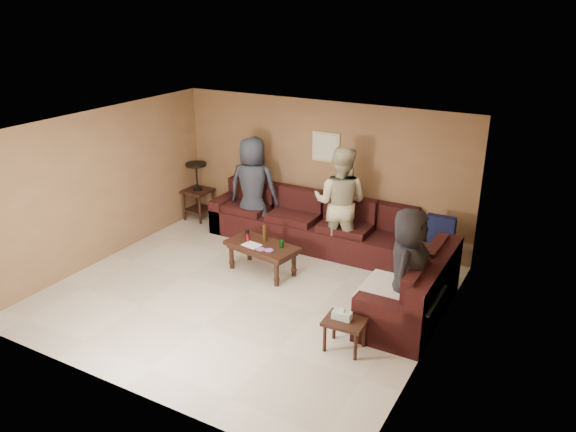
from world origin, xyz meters
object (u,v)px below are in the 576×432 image
at_px(coffee_table, 262,248).
at_px(person_left, 253,187).
at_px(person_middle, 340,203).
at_px(waste_bin, 280,252).
at_px(person_right, 407,270).
at_px(sectional_sofa, 338,248).
at_px(side_table_right, 344,323).
at_px(end_table_left, 198,190).

distance_m(coffee_table, person_left, 1.61).
xyz_separation_m(coffee_table, person_middle, (0.81, 1.16, 0.55)).
height_order(coffee_table, waste_bin, coffee_table).
bearing_deg(person_right, sectional_sofa, 47.23).
bearing_deg(person_middle, waste_bin, 31.77).
height_order(coffee_table, person_right, person_right).
xyz_separation_m(sectional_sofa, coffee_table, (-0.97, -0.79, 0.09)).
relative_size(person_left, person_right, 1.10).
height_order(side_table_right, waste_bin, side_table_right).
height_order(side_table_right, person_middle, person_middle).
bearing_deg(person_left, waste_bin, 132.47).
distance_m(person_left, person_right, 3.81).
distance_m(sectional_sofa, person_left, 2.03).
distance_m(waste_bin, person_left, 1.42).
bearing_deg(person_middle, person_left, -9.15).
distance_m(coffee_table, waste_bin, 0.59).
bearing_deg(end_table_left, person_middle, -3.88).
relative_size(person_middle, person_right, 1.13).
bearing_deg(person_right, side_table_right, 146.28).
xyz_separation_m(person_left, person_middle, (1.73, -0.05, 0.03)).
distance_m(sectional_sofa, side_table_right, 2.34).
bearing_deg(person_left, end_table_left, -18.38).
bearing_deg(waste_bin, person_left, 144.13).
bearing_deg(waste_bin, side_table_right, -42.97).
bearing_deg(person_left, person_middle, 166.76).
height_order(sectional_sofa, person_left, person_left).
xyz_separation_m(sectional_sofa, waste_bin, (-0.94, -0.27, -0.19)).
relative_size(side_table_right, person_left, 0.30).
height_order(sectional_sofa, side_table_right, sectional_sofa).
height_order(end_table_left, person_middle, person_middle).
distance_m(person_left, person_middle, 1.74).
distance_m(end_table_left, person_right, 5.16).
distance_m(end_table_left, person_left, 1.45).
bearing_deg(coffee_table, end_table_left, 149.33).
bearing_deg(coffee_table, sectional_sofa, 39.18).
bearing_deg(person_left, side_table_right, 127.53).
xyz_separation_m(person_middle, person_right, (1.68, -1.63, -0.11)).
relative_size(coffee_table, side_table_right, 2.21).
relative_size(side_table_right, person_right, 0.33).
bearing_deg(person_middle, end_table_left, -11.46).
xyz_separation_m(sectional_sofa, end_table_left, (-3.29, 0.59, 0.27)).
bearing_deg(end_table_left, side_table_right, -31.89).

